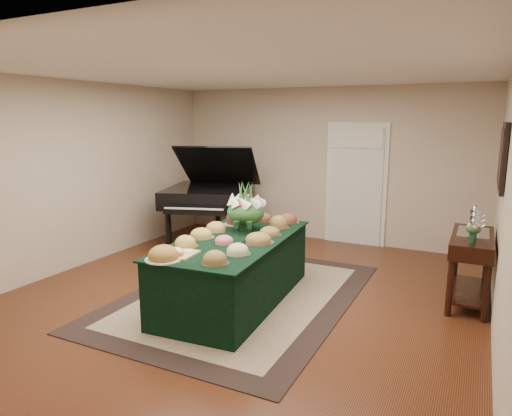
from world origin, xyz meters
The scene contains 14 objects.
ground centered at (0.00, 0.00, 0.00)m, with size 6.00×6.00×0.00m, color black.
area_rug centered at (-0.02, -0.06, 0.01)m, with size 2.58×3.61×0.01m.
kitchen_doorway centered at (0.60, 2.97, 1.02)m, with size 1.05×0.07×2.10m.
buffet_table centered at (-0.01, -0.24, 0.40)m, with size 1.27×2.43×0.78m.
food_platters centered at (-0.03, -0.21, 0.83)m, with size 1.06×2.41×0.15m.
cutting_board centered at (-0.20, -1.06, 0.82)m, with size 0.36×0.36×0.10m.
green_goblets centered at (0.02, -0.10, 0.87)m, with size 0.23×0.13×0.18m.
floral_centerpiece centered at (-0.08, 0.17, 1.07)m, with size 0.49×0.49×0.49m.
grand_piano centered at (-1.68, 1.86, 0.86)m, with size 1.78×1.98×1.72m.
wicker_basket centered at (-1.11, 1.33, 0.11)m, with size 0.34×0.34×0.21m, color #AC7B45.
mahogany_sideboard centered at (2.50, 0.95, 0.64)m, with size 0.45×1.17×0.83m.
tea_service centered at (2.50, 1.08, 0.95)m, with size 0.34×0.58×0.30m.
pink_bouquet centered at (2.50, 0.57, 0.98)m, with size 0.18×0.18×0.23m.
wall_painting centered at (2.72, 0.95, 1.75)m, with size 0.05×0.95×0.75m.
Camera 1 is at (2.52, -4.77, 2.17)m, focal length 32.00 mm.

